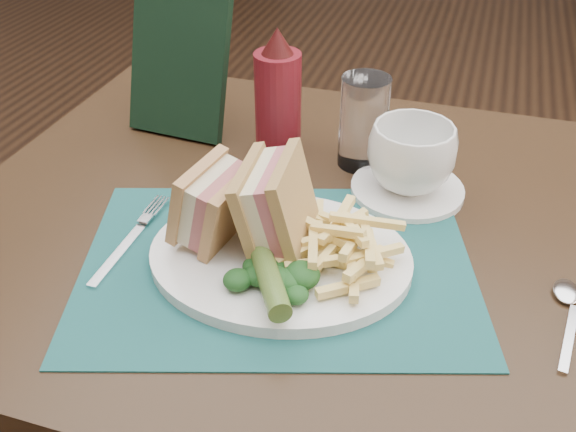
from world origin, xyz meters
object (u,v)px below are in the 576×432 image
object	(u,v)px
placemat	(277,265)
sandwich_half_a	(197,199)
drinking_glass	(363,122)
saucer	(407,190)
check_presenter	(180,52)
ketchup_bottle	(278,93)
sandwich_half_b	(257,201)
plate	(280,257)
coffee_cup	(411,157)
table_main	(301,403)

from	to	relation	value
placemat	sandwich_half_a	distance (m)	0.12
sandwich_half_a	drinking_glass	distance (m)	0.28
placemat	drinking_glass	size ratio (longest dim) A/B	3.42
saucer	check_presenter	size ratio (longest dim) A/B	0.60
ketchup_bottle	saucer	bearing A→B (deg)	-15.79
sandwich_half_b	saucer	bearing A→B (deg)	46.42
drinking_glass	ketchup_bottle	size ratio (longest dim) A/B	0.70
sandwich_half_b	ketchup_bottle	bearing A→B (deg)	98.46
plate	drinking_glass	xyz separation A→B (m)	(0.04, 0.25, 0.06)
placemat	saucer	distance (m)	0.23
sandwich_half_b	saucer	world-z (taller)	sandwich_half_b
placemat	check_presenter	size ratio (longest dim) A/B	1.77
plate	placemat	bearing A→B (deg)	-123.25
coffee_cup	ketchup_bottle	size ratio (longest dim) A/B	0.61
saucer	ketchup_bottle	xyz separation A→B (m)	(-0.20, 0.06, 0.09)
sandwich_half_b	check_presenter	xyz separation A→B (m)	(-0.21, 0.27, 0.05)
saucer	coffee_cup	world-z (taller)	coffee_cup
saucer	check_presenter	xyz separation A→B (m)	(-0.36, 0.09, 0.12)
plate	table_main	bearing A→B (deg)	83.11
placemat	coffee_cup	bearing A→B (deg)	58.90
sandwich_half_a	coffee_cup	distance (m)	0.29
table_main	check_presenter	bearing A→B (deg)	143.94
placemat	saucer	xyz separation A→B (m)	(0.12, 0.20, 0.00)
check_presenter	drinking_glass	bearing A→B (deg)	-1.63
placemat	check_presenter	world-z (taller)	check_presenter
table_main	saucer	world-z (taller)	saucer
placemat	drinking_glass	world-z (taller)	drinking_glass
table_main	plate	distance (m)	0.40
placemat	table_main	bearing A→B (deg)	89.24
table_main	placemat	size ratio (longest dim) A/B	2.03
saucer	table_main	bearing A→B (deg)	-142.82
sandwich_half_a	coffee_cup	xyz separation A→B (m)	(0.22, 0.18, -0.01)
saucer	coffee_cup	size ratio (longest dim) A/B	1.32
drinking_glass	ketchup_bottle	distance (m)	0.13
coffee_cup	ketchup_bottle	world-z (taller)	ketchup_bottle
saucer	ketchup_bottle	world-z (taller)	ketchup_bottle
table_main	placemat	bearing A→B (deg)	-90.76
placemat	check_presenter	bearing A→B (deg)	130.42
ketchup_bottle	placemat	bearing A→B (deg)	-72.27
plate	check_presenter	world-z (taller)	check_presenter
check_presenter	table_main	bearing A→B (deg)	-31.41
plate	sandwich_half_b	bearing A→B (deg)	148.68
table_main	saucer	bearing A→B (deg)	37.18
coffee_cup	ketchup_bottle	bearing A→B (deg)	164.21
drinking_glass	sandwich_half_a	bearing A→B (deg)	-120.29
check_presenter	coffee_cup	bearing A→B (deg)	-9.26
drinking_glass	sandwich_half_b	bearing A→B (deg)	-106.81
plate	sandwich_half_a	distance (m)	0.12
sandwich_half_a	sandwich_half_b	world-z (taller)	sandwich_half_b
sandwich_half_a	coffee_cup	size ratio (longest dim) A/B	0.84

